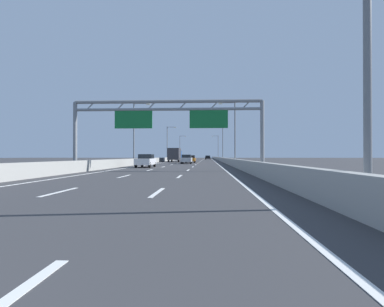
{
  "coord_description": "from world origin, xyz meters",
  "views": [
    {
      "loc": [
        3.63,
        1.07,
        1.33
      ],
      "look_at": [
        -0.61,
        85.46,
        1.96
      ],
      "focal_mm": 29.82,
      "sensor_mm": 36.0,
      "label": 1
    }
  ],
  "objects": [
    {
      "name": "ground_plane",
      "position": [
        0.0,
        100.0,
        0.0
      ],
      "size": [
        260.0,
        260.0,
        0.0
      ],
      "primitive_type": "plane",
      "color": "#38383A"
    },
    {
      "name": "lane_dash_left_1",
      "position": [
        -1.8,
        12.5,
        0.01
      ],
      "size": [
        0.16,
        3.0,
        0.01
      ],
      "primitive_type": "cube",
      "color": "white",
      "rests_on": "ground_plane"
    },
    {
      "name": "lane_dash_left_2",
      "position": [
        -1.8,
        21.5,
        0.01
      ],
      "size": [
        0.16,
        3.0,
        0.01
      ],
      "primitive_type": "cube",
      "color": "white",
      "rests_on": "ground_plane"
    },
    {
      "name": "lane_dash_left_3",
      "position": [
        -1.8,
        30.5,
        0.01
      ],
      "size": [
        0.16,
        3.0,
        0.01
      ],
      "primitive_type": "cube",
      "color": "white",
      "rests_on": "ground_plane"
    },
    {
      "name": "lane_dash_left_4",
      "position": [
        -1.8,
        39.5,
        0.01
      ],
      "size": [
        0.16,
        3.0,
        0.01
      ],
      "primitive_type": "cube",
      "color": "white",
      "rests_on": "ground_plane"
    },
    {
      "name": "lane_dash_left_5",
      "position": [
        -1.8,
        48.5,
        0.01
      ],
      "size": [
        0.16,
        3.0,
        0.01
      ],
      "primitive_type": "cube",
      "color": "white",
      "rests_on": "ground_plane"
    },
    {
      "name": "lane_dash_left_6",
      "position": [
        -1.8,
        57.5,
        0.01
      ],
      "size": [
        0.16,
        3.0,
        0.01
      ],
      "primitive_type": "cube",
      "color": "white",
      "rests_on": "ground_plane"
    },
    {
      "name": "lane_dash_left_7",
      "position": [
        -1.8,
        66.5,
        0.01
      ],
      "size": [
        0.16,
        3.0,
        0.01
      ],
      "primitive_type": "cube",
      "color": "white",
      "rests_on": "ground_plane"
    },
    {
      "name": "lane_dash_left_8",
      "position": [
        -1.8,
        75.5,
        0.01
      ],
      "size": [
        0.16,
        3.0,
        0.01
      ],
      "primitive_type": "cube",
      "color": "white",
      "rests_on": "ground_plane"
    },
    {
      "name": "lane_dash_left_9",
      "position": [
        -1.8,
        84.5,
        0.01
      ],
      "size": [
        0.16,
        3.0,
        0.01
      ],
      "primitive_type": "cube",
      "color": "white",
      "rests_on": "ground_plane"
    },
    {
      "name": "lane_dash_left_10",
      "position": [
        -1.8,
        93.5,
        0.01
      ],
      "size": [
        0.16,
        3.0,
        0.01
      ],
      "primitive_type": "cube",
      "color": "white",
      "rests_on": "ground_plane"
    },
    {
      "name": "lane_dash_left_11",
      "position": [
        -1.8,
        102.5,
        0.01
      ],
      "size": [
        0.16,
        3.0,
        0.01
      ],
      "primitive_type": "cube",
      "color": "white",
      "rests_on": "ground_plane"
    },
    {
      "name": "lane_dash_left_12",
      "position": [
        -1.8,
        111.5,
        0.01
      ],
      "size": [
        0.16,
        3.0,
        0.01
      ],
      "primitive_type": "cube",
      "color": "white",
      "rests_on": "ground_plane"
    },
    {
      "name": "lane_dash_left_13",
      "position": [
        -1.8,
        120.5,
        0.01
      ],
      "size": [
        0.16,
        3.0,
        0.01
      ],
      "primitive_type": "cube",
      "color": "white",
      "rests_on": "ground_plane"
    },
    {
      "name": "lane_dash_left_14",
      "position": [
        -1.8,
        129.5,
        0.01
      ],
      "size": [
        0.16,
        3.0,
        0.01
      ],
      "primitive_type": "cube",
      "color": "white",
      "rests_on": "ground_plane"
    },
    {
      "name": "lane_dash_left_15",
      "position": [
        -1.8,
        138.5,
        0.01
      ],
      "size": [
        0.16,
        3.0,
        0.01
      ],
      "primitive_type": "cube",
      "color": "white",
      "rests_on": "ground_plane"
    },
    {
      "name": "lane_dash_left_16",
      "position": [
        -1.8,
        147.5,
        0.01
      ],
      "size": [
        0.16,
        3.0,
        0.01
      ],
      "primitive_type": "cube",
      "color": "white",
      "rests_on": "ground_plane"
    },
    {
      "name": "lane_dash_left_17",
      "position": [
        -1.8,
        156.5,
        0.01
      ],
      "size": [
        0.16,
        3.0,
        0.01
      ],
      "primitive_type": "cube",
      "color": "white",
      "rests_on": "ground_plane"
    },
    {
      "name": "lane_dash_right_1",
      "position": [
        1.8,
        12.5,
        0.01
      ],
      "size": [
        0.16,
        3.0,
        0.01
      ],
      "primitive_type": "cube",
      "color": "white",
      "rests_on": "ground_plane"
    },
    {
      "name": "lane_dash_right_2",
      "position": [
        1.8,
        21.5,
        0.01
      ],
      "size": [
        0.16,
        3.0,
        0.01
      ],
      "primitive_type": "cube",
      "color": "white",
      "rests_on": "ground_plane"
    },
    {
      "name": "lane_dash_right_3",
      "position": [
        1.8,
        30.5,
        0.01
      ],
      "size": [
        0.16,
        3.0,
        0.01
      ],
      "primitive_type": "cube",
      "color": "white",
      "rests_on": "ground_plane"
    },
    {
      "name": "lane_dash_right_4",
      "position": [
        1.8,
        39.5,
        0.01
      ],
      "size": [
        0.16,
        3.0,
        0.01
      ],
      "primitive_type": "cube",
      "color": "white",
      "rests_on": "ground_plane"
    },
    {
      "name": "lane_dash_right_5",
      "position": [
        1.8,
        48.5,
        0.01
      ],
      "size": [
        0.16,
        3.0,
        0.01
      ],
      "primitive_type": "cube",
      "color": "white",
      "rests_on": "ground_plane"
    },
    {
      "name": "lane_dash_right_6",
      "position": [
        1.8,
        57.5,
        0.01
      ],
      "size": [
        0.16,
        3.0,
        0.01
      ],
      "primitive_type": "cube",
      "color": "white",
      "rests_on": "ground_plane"
    },
    {
      "name": "lane_dash_right_7",
      "position": [
        1.8,
        66.5,
        0.01
      ],
      "size": [
        0.16,
        3.0,
        0.01
      ],
      "primitive_type": "cube",
      "color": "white",
      "rests_on": "ground_plane"
    },
    {
      "name": "lane_dash_right_8",
      "position": [
        1.8,
        75.5,
        0.01
      ],
      "size": [
        0.16,
        3.0,
        0.01
      ],
      "primitive_type": "cube",
      "color": "white",
      "rests_on": "ground_plane"
    },
    {
      "name": "lane_dash_right_9",
      "position": [
        1.8,
        84.5,
        0.01
      ],
      "size": [
        0.16,
        3.0,
        0.01
      ],
      "primitive_type": "cube",
      "color": "white",
      "rests_on": "ground_plane"
    },
    {
      "name": "lane_dash_right_10",
      "position": [
        1.8,
        93.5,
        0.01
      ],
      "size": [
        0.16,
        3.0,
        0.01
      ],
      "primitive_type": "cube",
      "color": "white",
      "rests_on": "ground_plane"
    },
    {
      "name": "lane_dash_right_11",
      "position": [
        1.8,
        102.5,
        0.01
      ],
      "size": [
        0.16,
        3.0,
        0.01
      ],
      "primitive_type": "cube",
      "color": "white",
      "rests_on": "ground_plane"
    },
    {
      "name": "lane_dash_right_12",
      "position": [
        1.8,
        111.5,
        0.01
      ],
      "size": [
        0.16,
        3.0,
        0.01
      ],
      "primitive_type": "cube",
      "color": "white",
      "rests_on": "ground_plane"
    },
    {
      "name": "lane_dash_right_13",
      "position": [
        1.8,
        120.5,
        0.01
      ],
      "size": [
        0.16,
        3.0,
        0.01
      ],
      "primitive_type": "cube",
      "color": "white",
      "rests_on": "ground_plane"
    },
    {
      "name": "lane_dash_right_14",
      "position": [
        1.8,
        129.5,
        0.01
      ],
      "size": [
        0.16,
        3.0,
        0.01
      ],
      "primitive_type": "cube",
      "color": "white",
      "rests_on": "ground_plane"
    },
    {
      "name": "lane_dash_right_15",
      "position": [
        1.8,
        138.5,
        0.01
      ],
      "size": [
        0.16,
        3.0,
        0.01
      ],
      "primitive_type": "cube",
      "color": "white",
      "rests_on": "ground_plane"
    },
    {
      "name": "lane_dash_right_16",
      "position": [
        1.8,
        147.5,
        0.01
      ],
      "size": [
        0.16,
        3.0,
        0.01
      ],
      "primitive_type": "cube",
      "color": "white",
      "rests_on": "ground_plane"
    },
    {
      "name": "lane_dash_right_17",
      "position": [
        1.8,
        156.5,
        0.01
      ],
      "size": [
        0.16,
        3.0,
        0.01
      ],
      "primitive_type": "cube",
      "color": "white",
      "rests_on": "ground_plane"
    },
    {
      "name": "edge_line_left",
      "position": [
        -5.25,
        88.0,
        0.01
      ],
      "size": [
        0.16,
        176.0,
        0.01
      ],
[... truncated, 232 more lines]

